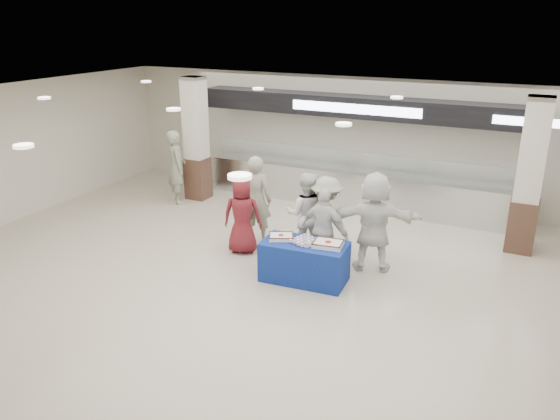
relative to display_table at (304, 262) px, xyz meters
The scene contains 15 objects.
ground 1.15m from the display_table, 117.85° to the right, with size 14.00×14.00×0.00m, color beige.
serving_line 4.53m from the display_table, 96.52° to the left, with size 8.70×0.85×2.80m.
column_left 5.67m from the display_table, 144.34° to the left, with size 0.55×0.55×3.20m.
column_right 4.90m from the display_table, 42.83° to the left, with size 0.55×0.55×3.20m.
display_table is the anchor object (origin of this frame).
sheet_cake_left 0.63m from the display_table, behind, with size 0.55×0.51×0.09m.
sheet_cake_right 0.61m from the display_table, ahead, with size 0.56×0.46×0.10m.
cupcake_tray 0.41m from the display_table, 166.29° to the left, with size 0.55×0.47×0.07m.
civilian_maroon 1.84m from the display_table, 158.98° to the left, with size 0.79×0.51×1.61m, color maroon.
soldier_a 2.19m from the display_table, 143.01° to the left, with size 0.70×0.46×1.91m, color gray.
chef_tall 1.30m from the display_table, 112.40° to the left, with size 0.84×0.66×1.73m, color silver.
chef_short 0.78m from the display_table, 78.73° to the left, with size 0.95×0.40×1.62m, color silver.
soldier_b 1.16m from the display_table, 89.67° to the left, with size 1.11×0.64×1.72m, color gray.
civilian_white 1.53m from the display_table, 46.03° to the left, with size 1.81×0.58×1.95m, color white.
soldier_bg 5.49m from the display_table, 150.70° to the left, with size 0.70×0.46×1.91m, color gray.
Camera 1 is at (4.09, -7.43, 4.66)m, focal length 35.00 mm.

